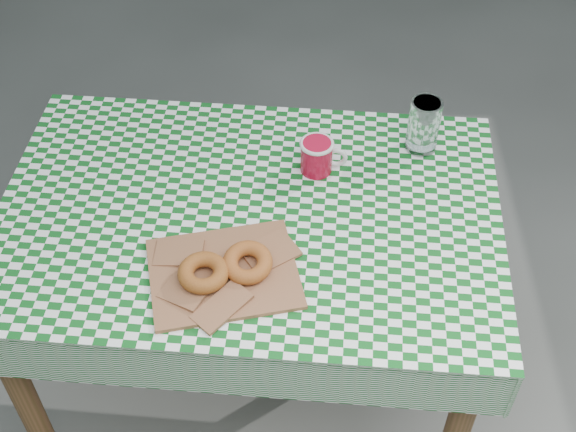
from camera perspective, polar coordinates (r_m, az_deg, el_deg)
The scene contains 8 objects.
ground at distance 2.33m, azimuth 1.30°, elevation -14.78°, with size 60.00×60.00×0.00m, color #4D4D48.
table at distance 2.08m, azimuth -2.57°, elevation -6.98°, with size 1.15×0.77×0.75m, color #553A1D.
tablecloth at distance 1.79m, azimuth -2.96°, elevation 0.24°, with size 1.17×0.79×0.01m, color #0C5218.
paper_bag at distance 1.66m, azimuth -4.79°, elevation -4.18°, with size 0.31×0.25×0.02m, color #976242.
bagel_front at distance 1.63m, azimuth -6.28°, elevation -4.19°, with size 0.11×0.11×0.03m, color brown.
bagel_back at distance 1.64m, azimuth -3.01°, elevation -3.46°, with size 0.11×0.11×0.03m, color #9B4F20.
coffee_mug at distance 1.86m, azimuth 2.12°, elevation 4.44°, with size 0.15×0.15×0.09m, color #A20A25, non-canonical shape.
drinking_glass at distance 1.94m, azimuth 10.00°, elevation 6.62°, with size 0.08×0.08×0.14m, color white.
Camera 1 is at (-0.03, -1.13, 2.04)m, focal length 48.05 mm.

